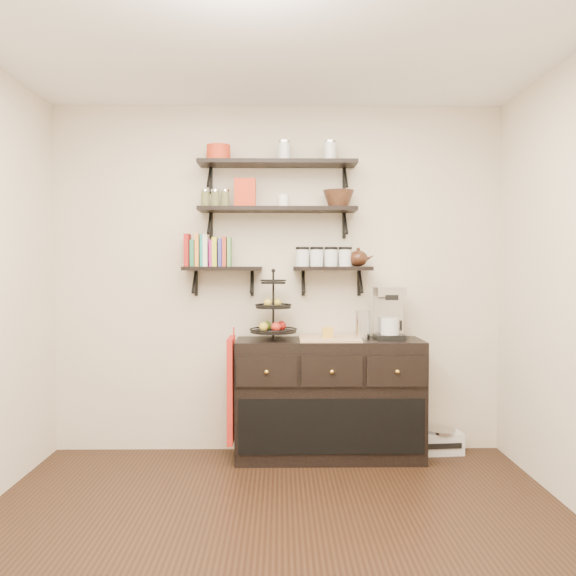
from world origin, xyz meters
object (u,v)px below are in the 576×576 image
at_px(sideboard, 329,399).
at_px(radio, 442,442).
at_px(coffee_maker, 389,314).
at_px(fruit_stand, 274,316).

distance_m(sideboard, radio, 0.95).
bearing_deg(sideboard, coffee_maker, 3.40).
xyz_separation_m(sideboard, coffee_maker, (0.45, 0.03, 0.64)).
bearing_deg(coffee_maker, sideboard, -179.69).
bearing_deg(coffee_maker, fruit_stand, 178.44).
distance_m(sideboard, fruit_stand, 0.75).
bearing_deg(fruit_stand, sideboard, -0.50).
height_order(coffee_maker, radio, coffee_maker).
distance_m(coffee_maker, radio, 1.08).
relative_size(sideboard, coffee_maker, 3.55).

